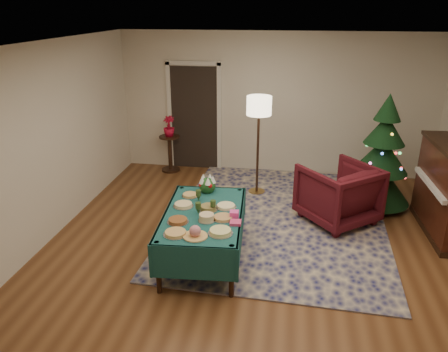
% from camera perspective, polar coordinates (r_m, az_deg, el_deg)
% --- Properties ---
extents(room_shell, '(7.00, 7.00, 7.00)m').
position_cam_1_polar(room_shell, '(5.13, 5.05, 1.08)').
color(room_shell, '#593319').
rests_on(room_shell, ground).
extents(doorway, '(1.08, 0.04, 2.16)m').
position_cam_1_polar(doorway, '(8.74, -3.90, 7.95)').
color(doorway, black).
rests_on(doorway, ground).
extents(rug, '(3.40, 4.35, 0.02)m').
position_cam_1_polar(rug, '(6.94, 7.15, -5.42)').
color(rug, '#15194F').
rests_on(rug, ground).
extents(buffet_table, '(1.12, 1.78, 0.67)m').
position_cam_1_polar(buffet_table, '(5.62, -2.71, -6.02)').
color(buffet_table, black).
rests_on(buffet_table, ground).
extents(platter_0, '(0.29, 0.29, 0.04)m').
position_cam_1_polar(platter_0, '(5.07, -6.35, -7.43)').
color(platter_0, silver).
rests_on(platter_0, buffet_table).
extents(platter_1, '(0.29, 0.29, 0.14)m').
position_cam_1_polar(platter_1, '(4.99, -3.79, -7.39)').
color(platter_1, silver).
rests_on(platter_1, buffet_table).
extents(platter_2, '(0.29, 0.29, 0.06)m').
position_cam_1_polar(platter_2, '(5.06, -0.48, -7.30)').
color(platter_2, silver).
rests_on(platter_2, buffet_table).
extents(platter_3, '(0.27, 0.27, 0.05)m').
position_cam_1_polar(platter_3, '(5.34, -6.04, -5.84)').
color(platter_3, silver).
rests_on(platter_3, buffet_table).
extents(platter_4, '(0.21, 0.21, 0.09)m').
position_cam_1_polar(platter_4, '(5.34, -2.29, -5.46)').
color(platter_4, silver).
rests_on(platter_4, buffet_table).
extents(platter_5, '(0.27, 0.27, 0.04)m').
position_cam_1_polar(platter_5, '(5.39, -0.12, -5.47)').
color(platter_5, silver).
rests_on(platter_5, buffet_table).
extents(platter_6, '(0.27, 0.27, 0.05)m').
position_cam_1_polar(platter_6, '(5.74, -5.33, -3.79)').
color(platter_6, silver).
rests_on(platter_6, buffet_table).
extents(platter_7, '(0.24, 0.24, 0.06)m').
position_cam_1_polar(platter_7, '(5.61, -2.05, -4.20)').
color(platter_7, silver).
rests_on(platter_7, buffet_table).
extents(platter_8, '(0.27, 0.27, 0.04)m').
position_cam_1_polar(platter_8, '(5.69, 0.26, -3.96)').
color(platter_8, silver).
rests_on(platter_8, buffet_table).
extents(platter_9, '(0.23, 0.23, 0.04)m').
position_cam_1_polar(platter_9, '(6.03, -4.44, -2.50)').
color(platter_9, silver).
rests_on(platter_9, buffet_table).
extents(goblet_0, '(0.07, 0.07, 0.16)m').
position_cam_1_polar(goblet_0, '(5.86, -3.34, -2.52)').
color(goblet_0, '#2D471E').
rests_on(goblet_0, buffet_table).
extents(goblet_1, '(0.07, 0.07, 0.16)m').
position_cam_1_polar(goblet_1, '(5.55, -1.44, -3.90)').
color(goblet_1, '#2D471E').
rests_on(goblet_1, buffet_table).
extents(goblet_2, '(0.07, 0.07, 0.16)m').
position_cam_1_polar(goblet_2, '(5.50, -3.39, -4.18)').
color(goblet_2, '#2D471E').
rests_on(goblet_2, buffet_table).
extents(napkin_stack, '(0.14, 0.14, 0.04)m').
position_cam_1_polar(napkin_stack, '(5.28, 1.52, -6.10)').
color(napkin_stack, '#D93C70').
rests_on(napkin_stack, buffet_table).
extents(gift_box, '(0.11, 0.11, 0.09)m').
position_cam_1_polar(gift_box, '(5.41, 1.35, -5.06)').
color(gift_box, '#F243A2').
rests_on(gift_box, buffet_table).
extents(centerpiece, '(0.24, 0.24, 0.28)m').
position_cam_1_polar(centerpiece, '(6.12, -2.20, -1.05)').
color(centerpiece, '#1E4C1E').
rests_on(centerpiece, buffet_table).
extents(armchair, '(1.33, 1.32, 1.01)m').
position_cam_1_polar(armchair, '(6.83, 14.72, -1.92)').
color(armchair, '#490F17').
rests_on(armchair, ground).
extents(floor_lamp, '(0.42, 0.42, 1.73)m').
position_cam_1_polar(floor_lamp, '(7.38, 4.58, 8.36)').
color(floor_lamp, '#A57F3F').
rests_on(floor_lamp, ground).
extents(side_table, '(0.40, 0.40, 0.72)m').
position_cam_1_polar(side_table, '(8.79, -7.05, 2.87)').
color(side_table, black).
rests_on(side_table, ground).
extents(potted_plant, '(0.22, 0.40, 0.22)m').
position_cam_1_polar(potted_plant, '(8.65, -7.19, 5.90)').
color(potted_plant, '#B90D2A').
rests_on(potted_plant, side_table).
extents(christmas_tree, '(1.15, 1.15, 1.88)m').
position_cam_1_polar(christmas_tree, '(7.44, 19.90, 2.27)').
color(christmas_tree, black).
rests_on(christmas_tree, ground).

